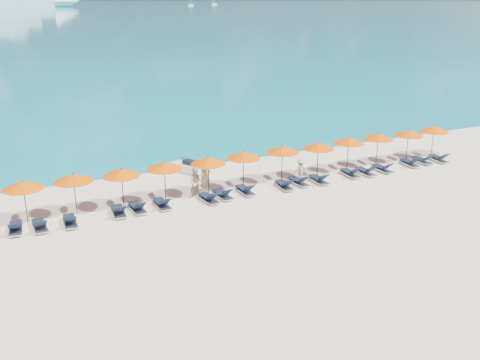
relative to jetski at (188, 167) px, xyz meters
name	(u,v)px	position (x,y,z in m)	size (l,w,h in m)	color
ground	(265,219)	(0.89, -9.04, -0.34)	(1400.00, 1400.00, 0.00)	beige
sailboat_near	(191,5)	(193.07, 511.45, 0.69)	(5.50, 1.83, 10.09)	white
sailboat_far	(214,4)	(237.30, 553.90, 0.77)	(5.90, 1.97, 10.81)	white
jetski	(188,167)	(0.00, 0.00, 0.00)	(1.85, 2.46, 0.83)	white
beachgoer_a	(205,176)	(-0.33, -3.82, 0.57)	(0.67, 0.44, 1.83)	tan
beachgoer_b	(196,183)	(-1.22, -4.67, 0.57)	(0.89, 0.51, 1.83)	tan
beachgoer_c	(300,170)	(5.68, -4.78, 0.40)	(0.96, 0.44, 1.48)	tan
umbrella_2	(23,185)	(-10.34, -4.09, 1.68)	(2.10, 2.10, 2.28)	black
umbrella_3	(73,178)	(-7.86, -4.05, 1.68)	(2.10, 2.10, 2.28)	black
umbrella_4	(121,172)	(-5.36, -4.23, 1.68)	(2.10, 2.10, 2.28)	black
umbrella_5	(164,166)	(-2.90, -4.09, 1.68)	(2.10, 2.10, 2.28)	black
umbrella_6	(208,160)	(-0.30, -4.26, 1.68)	(2.10, 2.10, 2.28)	black
umbrella_7	(243,155)	(2.03, -4.12, 1.68)	(2.10, 2.10, 2.28)	black
umbrella_8	(282,149)	(4.75, -4.07, 1.68)	(2.10, 2.10, 2.28)	black
umbrella_9	(318,146)	(7.25, -4.30, 1.68)	(2.10, 2.10, 2.28)	black
umbrella_10	(349,140)	(9.79, -4.07, 1.68)	(2.10, 2.10, 2.28)	black
umbrella_11	(378,136)	(12.25, -4.05, 1.68)	(2.10, 2.10, 2.28)	black
umbrella_12	(409,133)	(14.78, -4.20, 1.68)	(2.10, 2.10, 2.28)	black
umbrella_13	(434,129)	(17.21, -4.12, 1.68)	(2.10, 2.10, 2.28)	black
lounger_3	(15,228)	(-10.99, -5.20, -0.11)	(0.79, 1.75, 0.66)	silver
lounger_4	(40,225)	(-9.87, -5.40, -0.11)	(0.68, 1.72, 0.66)	silver
lounger_5	(70,221)	(-8.43, -5.49, -0.11)	(0.69, 1.73, 0.66)	silver
lounger_6	(119,211)	(-5.89, -5.26, -0.11)	(0.75, 1.74, 0.66)	silver
lounger_7	(137,207)	(-4.87, -5.19, -0.11)	(0.70, 1.73, 0.66)	silver
lounger_8	(162,204)	(-3.49, -5.23, -0.11)	(0.68, 1.72, 0.66)	silver
lounger_9	(208,198)	(-0.85, -5.54, -0.11)	(0.77, 1.75, 0.66)	silver
lounger_10	(223,194)	(0.12, -5.32, -0.11)	(0.74, 1.74, 0.66)	silver
lounger_11	(245,190)	(1.59, -5.26, -0.11)	(0.62, 1.70, 0.66)	silver
lounger_12	(284,185)	(4.10, -5.48, -0.11)	(0.74, 1.74, 0.66)	silver
lounger_13	(299,181)	(5.25, -5.29, -0.11)	(0.72, 1.74, 0.66)	silver
lounger_14	(318,179)	(6.54, -5.52, -0.11)	(0.63, 1.70, 0.66)	silver
lounger_15	(350,173)	(9.08, -5.33, -0.11)	(0.68, 1.72, 0.66)	silver
lounger_16	(365,171)	(10.18, -5.51, -0.11)	(0.63, 1.71, 0.66)	silver
lounger_17	(382,168)	(11.60, -5.47, -0.11)	(0.69, 1.72, 0.66)	silver
lounger_18	(410,163)	(14.11, -5.29, -0.11)	(0.77, 1.75, 0.66)	silver
lounger_19	(422,160)	(15.31, -5.18, -0.11)	(0.65, 1.71, 0.66)	silver
lounger_20	(438,158)	(16.64, -5.39, -0.11)	(0.78, 1.75, 0.66)	silver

